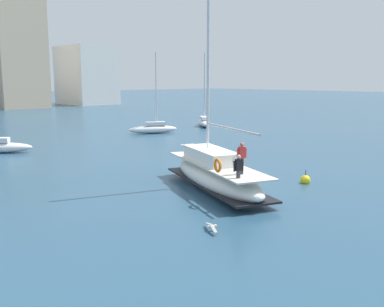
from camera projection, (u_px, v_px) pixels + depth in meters
name	position (u px, v px, depth m)	size (l,w,h in m)	color
ground_plane	(213.00, 180.00, 26.65)	(400.00, 400.00, 0.00)	#284C66
main_sailboat	(216.00, 173.00, 24.24)	(5.58, 9.84, 13.62)	white
moored_sloop_near	(153.00, 128.00, 49.81)	(5.65, 3.45, 9.06)	silver
moored_ketch_distant	(204.00, 122.00, 57.11)	(4.42, 5.32, 9.41)	white
seagull	(211.00, 226.00, 17.66)	(0.67, 1.17, 0.18)	silver
mooring_buoy	(305.00, 180.00, 25.87)	(0.60, 0.60, 0.90)	yellow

